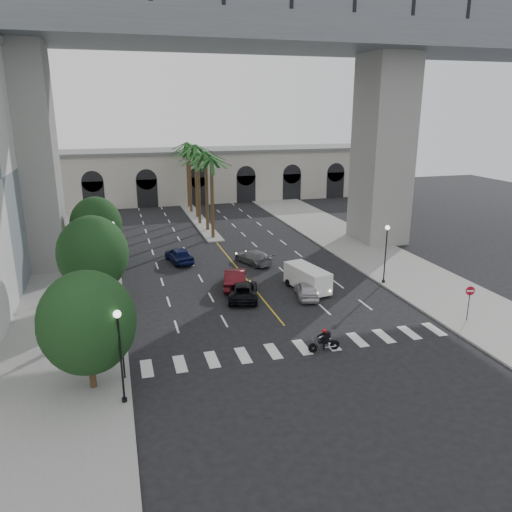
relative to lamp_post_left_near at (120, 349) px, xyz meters
The scene contains 30 objects.
ground 12.86m from the lamp_post_left_near, 23.68° to the left, with size 140.00×140.00×0.00m, color black.
sidewalk_left 20.56m from the lamp_post_left_near, 100.20° to the left, with size 8.00×100.00×0.15m, color gray.
sidewalk_right 33.27m from the lamp_post_left_near, 37.15° to the left, with size 8.00×100.00×0.15m, color gray.
median 44.59m from the lamp_post_left_near, 75.15° to the left, with size 2.00×24.00×0.20m, color gray.
pier_building 61.08m from the lamp_post_left_near, 79.24° to the left, with size 71.00×10.50×8.50m.
bridge 34.39m from the lamp_post_left_near, 61.23° to the left, with size 75.00×13.00×26.00m.
palm_a 35.40m from the lamp_post_left_near, 70.94° to the left, with size 3.20×3.20×10.30m.
palm_b 39.23m from the lamp_post_left_near, 72.73° to the left, with size 3.20×3.20×10.60m.
palm_c 42.88m from the lamp_post_left_near, 74.72° to the left, with size 3.20×3.20×10.10m.
palm_d 46.90m from the lamp_post_left_near, 75.60° to the left, with size 3.20×3.20×10.90m.
palm_e 50.64m from the lamp_post_left_near, 77.01° to the left, with size 3.20×3.20×10.40m.
palm_f 54.61m from the lamp_post_left_near, 77.65° to the left, with size 3.20×3.20×10.70m.
street_tree_near 2.68m from the lamp_post_left_near, 128.66° to the left, with size 5.20×5.20×6.89m.
street_tree_mid 15.12m from the lamp_post_left_near, 96.09° to the left, with size 5.44×5.44×7.21m.
street_tree_far 27.06m from the lamp_post_left_near, 93.39° to the left, with size 5.04×5.04×6.68m.
lamp_post_left_near is the anchor object (origin of this frame).
lamp_post_left_far 21.00m from the lamp_post_left_near, 90.00° to the left, with size 0.40×0.40×5.35m.
lamp_post_right 26.25m from the lamp_post_left_near, 29.69° to the left, with size 0.40×0.40×5.35m.
traffic_signal_near 2.60m from the lamp_post_left_near, 87.71° to the left, with size 0.25×0.18×3.65m.
traffic_signal_far 6.54m from the lamp_post_left_near, 89.12° to the left, with size 0.25×0.18×3.65m.
motorcycle_rider 13.14m from the lamp_post_left_near, 11.85° to the left, with size 2.15×0.58×1.55m.
car_a 19.27m from the lamp_post_left_near, 38.31° to the left, with size 1.64×4.07×1.39m, color silver.
car_b 18.79m from the lamp_post_left_near, 57.92° to the left, with size 1.78×5.10×1.68m, color #480E14.
car_c 16.59m from the lamp_post_left_near, 52.85° to the left, with size 2.32×5.02×1.40m, color black.
car_d 25.86m from the lamp_post_left_near, 58.84° to the left, with size 1.93×4.75×1.38m, color slate.
car_e 25.35m from the lamp_post_left_near, 75.78° to the left, with size 1.87×4.66×1.59m, color #0E1645.
cargo_van 20.58m from the lamp_post_left_near, 40.25° to the left, with size 2.74×5.14×2.08m.
pedestrian_a 8.36m from the lamp_post_left_near, 121.51° to the left, with size 0.69×0.45×1.90m, color black.
pedestrian_b 8.79m from the lamp_post_left_near, 113.26° to the left, with size 0.86×0.67×1.77m, color black.
do_not_enter_sign 24.74m from the lamp_post_left_near, ahead, with size 0.66×0.22×2.78m.
Camera 1 is at (-11.11, -29.09, 15.05)m, focal length 35.00 mm.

